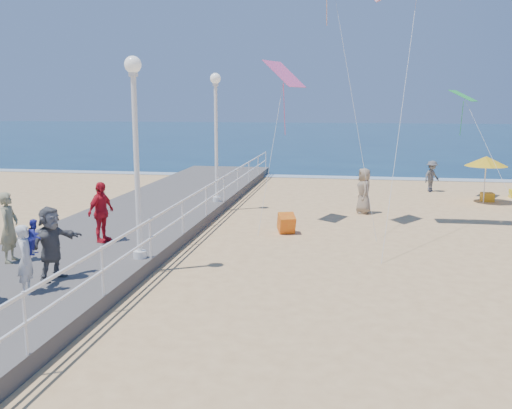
% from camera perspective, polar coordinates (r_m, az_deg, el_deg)
% --- Properties ---
extents(ground, '(160.00, 160.00, 0.00)m').
position_cam_1_polar(ground, '(14.91, 8.31, -7.71)').
color(ground, '#E6B978').
rests_on(ground, ground).
extents(ocean, '(160.00, 90.00, 0.05)m').
position_cam_1_polar(ocean, '(79.32, 9.39, 6.84)').
color(ocean, '#0C2E4C').
rests_on(ocean, ground).
extents(surf_line, '(160.00, 1.20, 0.04)m').
position_cam_1_polar(surf_line, '(34.99, 9.08, 2.68)').
color(surf_line, white).
rests_on(surf_line, ground).
extents(boardwalk, '(5.00, 44.00, 0.40)m').
position_cam_1_polar(boardwalk, '(16.73, -18.42, -5.43)').
color(boardwalk, '#635E59').
rests_on(boardwalk, ground).
extents(railing, '(0.05, 42.00, 0.55)m').
position_cam_1_polar(railing, '(15.49, -10.59, -2.30)').
color(railing, white).
rests_on(railing, boardwalk).
extents(lamp_post_mid, '(0.44, 0.44, 5.32)m').
position_cam_1_polar(lamp_post_mid, '(15.26, -11.95, 6.62)').
color(lamp_post_mid, white).
rests_on(lamp_post_mid, boardwalk).
extents(lamp_post_far, '(0.44, 0.44, 5.32)m').
position_cam_1_polar(lamp_post_far, '(23.86, -4.02, 8.05)').
color(lamp_post_far, white).
rests_on(lamp_post_far, boardwalk).
extents(woman_holding_toddler, '(0.48, 0.63, 1.54)m').
position_cam_1_polar(woman_holding_toddler, '(13.52, -21.99, -5.08)').
color(woman_holding_toddler, silver).
rests_on(woman_holding_toddler, boardwalk).
extents(toddler_held, '(0.38, 0.44, 0.79)m').
position_cam_1_polar(toddler_held, '(13.46, -21.25, -3.02)').
color(toddler_held, '#2D32AA').
rests_on(toddler_held, boardwalk).
extents(spectator_3, '(0.70, 1.15, 1.82)m').
position_cam_1_polar(spectator_3, '(17.65, -15.24, -0.74)').
color(spectator_3, red).
rests_on(spectator_3, boardwalk).
extents(spectator_5, '(0.99, 1.72, 1.77)m').
position_cam_1_polar(spectator_5, '(14.30, -19.83, -3.66)').
color(spectator_5, '#5A5B5F').
rests_on(spectator_5, boardwalk).
extents(spectator_6, '(0.55, 0.74, 1.86)m').
position_cam_1_polar(spectator_6, '(16.25, -23.46, -2.10)').
color(spectator_6, '#969068').
rests_on(spectator_6, boardwalk).
extents(beach_walker_a, '(1.15, 1.15, 1.60)m').
position_cam_1_polar(beach_walker_a, '(30.59, 17.17, 2.72)').
color(beach_walker_a, '#545559').
rests_on(beach_walker_a, ground).
extents(beach_walker_c, '(0.74, 1.00, 1.88)m').
position_cam_1_polar(beach_walker_c, '(23.91, 10.74, 1.34)').
color(beach_walker_c, gray).
rests_on(beach_walker_c, ground).
extents(box_kite, '(0.75, 0.85, 0.74)m').
position_cam_1_polar(box_kite, '(20.03, 3.06, -2.06)').
color(box_kite, red).
rests_on(box_kite, ground).
extents(beach_umbrella, '(1.90, 1.90, 2.14)m').
position_cam_1_polar(beach_umbrella, '(27.85, 22.03, 4.03)').
color(beach_umbrella, white).
rests_on(beach_umbrella, ground).
extents(beach_chair_left, '(0.55, 0.55, 0.40)m').
position_cam_1_polar(beach_chair_left, '(28.54, 22.12, 0.69)').
color(beach_chair_left, orange).
rests_on(beach_chair_left, ground).
extents(kite_diamond_pink, '(1.54, 1.75, 0.98)m').
position_cam_1_polar(kite_diamond_pink, '(21.58, 2.88, 12.91)').
color(kite_diamond_pink, '#E65497').
extents(kite_diamond_green, '(1.47, 1.53, 0.53)m').
position_cam_1_polar(kite_diamond_green, '(28.78, 20.00, 10.19)').
color(kite_diamond_green, green).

